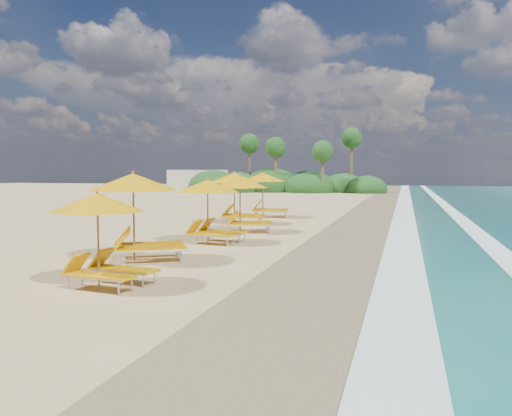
# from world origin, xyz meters

# --- Properties ---
(ground) EXTENTS (160.00, 160.00, 0.00)m
(ground) POSITION_xyz_m (0.00, 0.00, 0.00)
(ground) COLOR tan
(ground) RESTS_ON ground
(wet_sand) EXTENTS (4.00, 160.00, 0.01)m
(wet_sand) POSITION_xyz_m (4.00, 0.00, 0.01)
(wet_sand) COLOR #867750
(wet_sand) RESTS_ON ground
(surf_foam) EXTENTS (4.00, 160.00, 0.01)m
(surf_foam) POSITION_xyz_m (6.70, 0.00, 0.03)
(surf_foam) COLOR white
(surf_foam) RESTS_ON ground
(station_0) EXTENTS (2.56, 2.42, 2.18)m
(station_0) POSITION_xyz_m (-1.01, -9.05, 1.22)
(station_0) COLOR olive
(station_0) RESTS_ON ground
(station_1) EXTENTS (3.53, 3.53, 2.63)m
(station_1) POSITION_xyz_m (-1.93, -5.62, 1.48)
(station_1) COLOR olive
(station_1) RESTS_ON ground
(station_2) EXTENTS (2.80, 2.66, 2.38)m
(station_2) POSITION_xyz_m (-1.24, -1.51, 1.33)
(station_2) COLOR olive
(station_2) RESTS_ON ground
(station_3) EXTENTS (3.14, 3.09, 2.45)m
(station_3) POSITION_xyz_m (-1.16, 2.24, 1.37)
(station_3) COLOR olive
(station_3) RESTS_ON ground
(station_4) EXTENTS (3.15, 3.01, 2.63)m
(station_4) POSITION_xyz_m (-2.47, 5.46, 1.47)
(station_4) COLOR olive
(station_4) RESTS_ON ground
(station_5) EXTENTS (3.16, 3.02, 2.61)m
(station_5) POSITION_xyz_m (-2.12, 9.62, 1.46)
(station_5) COLOR olive
(station_5) RESTS_ON ground
(treeline) EXTENTS (25.80, 8.80, 9.74)m
(treeline) POSITION_xyz_m (-9.94, 45.51, 1.00)
(treeline) COLOR #163D14
(treeline) RESTS_ON ground
(beach_building) EXTENTS (7.00, 5.00, 2.80)m
(beach_building) POSITION_xyz_m (-22.00, 48.00, 1.40)
(beach_building) COLOR beige
(beach_building) RESTS_ON ground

